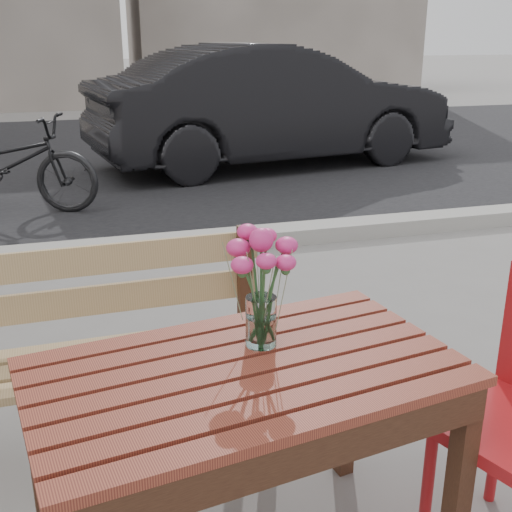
{
  "coord_description": "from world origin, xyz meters",
  "views": [
    {
      "loc": [
        -0.24,
        -1.45,
        1.53
      ],
      "look_at": [
        0.23,
        0.16,
        0.94
      ],
      "focal_mm": 45.0,
      "sensor_mm": 36.0,
      "label": 1
    }
  ],
  "objects_px": {
    "parked_car": "(272,106)",
    "bicycle": "(6,164)",
    "main_vase": "(261,274)",
    "main_table": "(246,405)"
  },
  "relations": [
    {
      "from": "parked_car",
      "to": "main_vase",
      "type": "bearing_deg",
      "value": 153.05
    },
    {
      "from": "main_table",
      "to": "parked_car",
      "type": "bearing_deg",
      "value": 62.65
    },
    {
      "from": "parked_car",
      "to": "main_table",
      "type": "bearing_deg",
      "value": 152.71
    },
    {
      "from": "parked_car",
      "to": "bicycle",
      "type": "xyz_separation_m",
      "value": [
        -2.91,
        -1.39,
        -0.28
      ]
    },
    {
      "from": "main_vase",
      "to": "bicycle",
      "type": "height_order",
      "value": "main_vase"
    },
    {
      "from": "parked_car",
      "to": "bicycle",
      "type": "bearing_deg",
      "value": 106.57
    },
    {
      "from": "main_vase",
      "to": "bicycle",
      "type": "relative_size",
      "value": 0.21
    },
    {
      "from": "main_table",
      "to": "bicycle",
      "type": "bearing_deg",
      "value": 92.58
    },
    {
      "from": "main_table",
      "to": "parked_car",
      "type": "relative_size",
      "value": 0.28
    },
    {
      "from": "main_vase",
      "to": "parked_car",
      "type": "distance_m",
      "value": 6.15
    }
  ]
}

